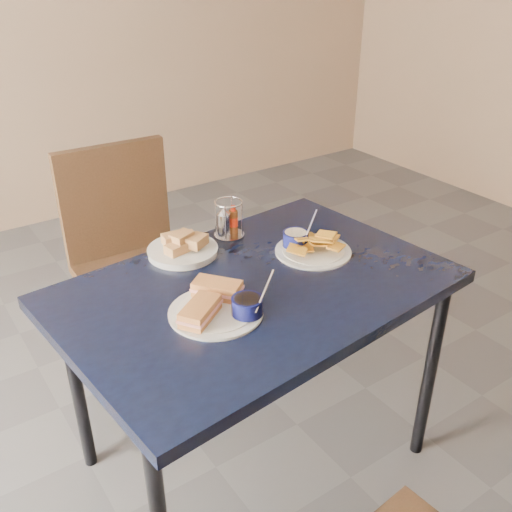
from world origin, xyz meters
TOP-DOWN VIEW (x-y plane):
  - ground at (0.00, 0.00)m, footprint 6.00×6.00m
  - dining_table at (0.15, -0.04)m, footprint 1.26×0.91m
  - chair_far at (0.05, 0.77)m, footprint 0.48×0.45m
  - sandwich_plate at (-0.02, -0.11)m, footprint 0.30×0.28m
  - plantain_plate at (0.42, 0.04)m, footprint 0.26×0.26m
  - bread_basket at (0.06, 0.26)m, footprint 0.23×0.23m
  - condiment_caddy at (0.26, 0.30)m, footprint 0.11×0.11m

SIDE VIEW (x-z plane):
  - ground at x=0.00m, z-range 0.00..0.00m
  - chair_far at x=0.05m, z-range 0.07..1.05m
  - dining_table at x=0.15m, z-range 0.31..1.06m
  - plantain_plate at x=0.42m, z-range 0.71..0.83m
  - sandwich_plate at x=-0.02m, z-range 0.72..0.83m
  - bread_basket at x=0.06m, z-range 0.74..0.82m
  - condiment_caddy at x=0.26m, z-range 0.74..0.87m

